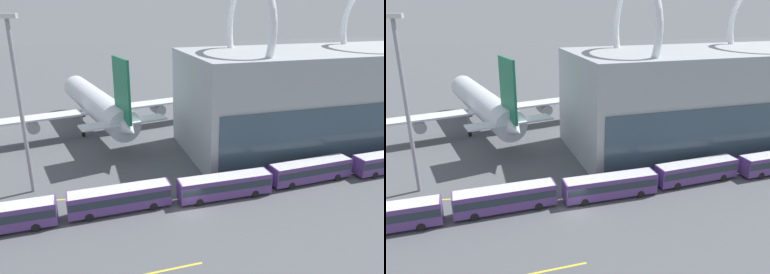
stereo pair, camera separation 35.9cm
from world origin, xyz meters
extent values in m
plane|color=#515459|center=(0.00, 0.00, 0.00)|extent=(440.00, 440.00, 0.00)
torus|color=white|center=(14.50, 16.63, 20.46)|extent=(1.10, 16.74, 16.74)
torus|color=white|center=(38.43, 16.63, 20.46)|extent=(1.10, 16.74, 16.74)
cylinder|color=silver|center=(-8.93, 35.61, 5.80)|extent=(12.29, 35.77, 5.36)
sphere|color=silver|center=(-12.45, 52.97, 5.80)|extent=(5.25, 5.25, 5.25)
cone|color=silver|center=(-5.40, 18.26, 5.80)|extent=(6.53, 8.63, 5.09)
cube|color=silver|center=(-8.50, 33.50, 4.86)|extent=(43.99, 12.69, 0.35)
cylinder|color=gray|center=(-20.59, 31.04, 3.51)|extent=(2.91, 4.14, 2.20)
cylinder|color=gray|center=(3.60, 35.95, 3.51)|extent=(2.91, 4.14, 2.20)
cube|color=#19724C|center=(-5.58, 19.11, 11.59)|extent=(1.78, 6.92, 9.98)
cube|color=silver|center=(-5.58, 19.11, 6.34)|extent=(14.28, 5.91, 0.28)
cylinder|color=gray|center=(-11.29, 47.25, 2.91)|extent=(0.36, 0.36, 4.71)
cylinder|color=black|center=(-11.29, 47.25, 0.55)|extent=(0.66, 1.17, 1.10)
cylinder|color=gray|center=(-11.91, 32.81, 2.91)|extent=(0.36, 0.36, 4.71)
cylinder|color=black|center=(-11.91, 32.81, 0.55)|extent=(0.66, 1.17, 1.10)
cylinder|color=gray|center=(-5.09, 34.19, 2.91)|extent=(0.36, 0.36, 4.71)
cylinder|color=black|center=(-5.09, 34.19, 0.55)|extent=(0.66, 1.17, 1.10)
cylinder|color=silver|center=(39.56, 40.52, 4.46)|extent=(6.77, 36.89, 4.23)
sphere|color=silver|center=(38.29, 58.82, 4.46)|extent=(4.15, 4.15, 4.15)
cone|color=silver|center=(40.83, 22.22, 4.46)|extent=(4.57, 8.31, 4.02)
cube|color=silver|center=(39.71, 38.29, 3.72)|extent=(41.38, 6.21, 0.35)
cylinder|color=gray|center=(28.19, 37.49, 2.15)|extent=(2.87, 3.71, 2.63)
cylinder|color=gray|center=(51.23, 39.09, 2.15)|extent=(2.87, 3.71, 2.63)
cube|color=#19724C|center=(40.76, 23.12, 9.03)|extent=(0.78, 5.53, 7.88)
cube|color=silver|center=(40.76, 23.12, 4.88)|extent=(11.21, 3.96, 0.28)
cylinder|color=gray|center=(38.70, 52.79, 2.29)|extent=(0.36, 0.36, 3.49)
cylinder|color=black|center=(38.70, 52.79, 0.55)|extent=(0.53, 1.13, 1.10)
cylinder|color=gray|center=(36.96, 38.10, 2.29)|extent=(0.36, 0.36, 3.49)
cylinder|color=black|center=(36.96, 38.10, 0.55)|extent=(0.53, 1.13, 1.10)
cylinder|color=gray|center=(42.46, 38.48, 2.29)|extent=(0.36, 0.36, 3.49)
cylinder|color=black|center=(42.46, 38.48, 0.55)|extent=(0.53, 1.13, 1.10)
cylinder|color=black|center=(-18.17, 3.10, 0.50)|extent=(1.00, 0.32, 1.00)
cylinder|color=black|center=(-18.14, 0.76, 0.50)|extent=(1.00, 0.32, 1.00)
cube|color=#56387A|center=(-8.47, 2.49, 1.72)|extent=(12.54, 2.92, 2.69)
cube|color=#232D38|center=(-8.47, 2.49, 1.99)|extent=(12.29, 2.94, 0.94)
cube|color=silver|center=(-8.47, 2.49, 3.01)|extent=(12.16, 2.83, 0.12)
cylinder|color=black|center=(-4.64, 3.78, 0.50)|extent=(1.01, 0.33, 1.00)
cylinder|color=black|center=(-4.57, 1.44, 0.50)|extent=(1.01, 0.33, 1.00)
cylinder|color=black|center=(-12.37, 3.55, 0.50)|extent=(1.01, 0.33, 1.00)
cylinder|color=black|center=(-12.29, 1.20, 0.50)|extent=(1.01, 0.33, 1.00)
cube|color=#56387A|center=(5.08, 1.87, 1.72)|extent=(12.48, 2.63, 2.69)
cube|color=#232D38|center=(5.08, 1.87, 1.99)|extent=(12.23, 2.66, 0.94)
cube|color=silver|center=(5.08, 1.87, 3.01)|extent=(12.11, 2.55, 0.12)
cylinder|color=black|center=(8.96, 3.02, 0.50)|extent=(1.00, 0.31, 1.00)
cylinder|color=black|center=(8.94, 0.67, 0.50)|extent=(1.00, 0.31, 1.00)
cylinder|color=black|center=(1.23, 3.07, 0.50)|extent=(1.00, 0.31, 1.00)
cylinder|color=black|center=(1.21, 0.73, 0.50)|extent=(1.00, 0.31, 1.00)
cube|color=#56387A|center=(18.64, 2.70, 1.72)|extent=(12.58, 3.16, 2.69)
cube|color=#232D38|center=(18.64, 2.70, 1.99)|extent=(12.33, 3.18, 0.94)
cube|color=silver|center=(18.64, 2.70, 3.01)|extent=(12.20, 3.07, 0.12)
cylinder|color=black|center=(22.44, 4.06, 0.50)|extent=(1.01, 0.35, 1.00)
cylinder|color=black|center=(22.55, 1.72, 0.50)|extent=(1.01, 0.35, 1.00)
cylinder|color=black|center=(14.72, 3.67, 0.50)|extent=(1.01, 0.35, 1.00)
cylinder|color=black|center=(14.83, 1.33, 0.50)|extent=(1.01, 0.35, 1.00)
cylinder|color=black|center=(28.29, 3.08, 0.50)|extent=(1.01, 0.33, 1.00)
cylinder|color=black|center=(28.36, 0.74, 0.50)|extent=(1.01, 0.33, 1.00)
cylinder|color=gray|center=(-19.25, 11.22, 11.33)|extent=(0.51, 0.51, 22.66)
cube|color=silver|center=(-19.25, 11.22, 22.89)|extent=(2.24, 2.24, 0.56)
cube|color=yellow|center=(-6.54, -9.96, 0.00)|extent=(8.97, 0.29, 0.01)
cube|color=yellow|center=(-15.80, 7.64, 0.00)|extent=(7.30, 1.53, 0.01)
camera|label=1|loc=(-12.12, -38.98, 23.99)|focal=35.00mm
camera|label=2|loc=(-11.78, -39.08, 23.99)|focal=35.00mm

